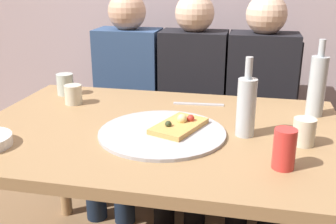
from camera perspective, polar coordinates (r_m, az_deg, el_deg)
name	(u,v)px	position (r m, az deg, el deg)	size (l,w,h in m)	color
dining_table	(158,147)	(1.51, -1.50, -4.99)	(1.36, 0.93, 0.72)	#99754C
pizza_tray	(162,133)	(1.41, -0.85, -3.00)	(0.45, 0.45, 0.01)	#ADADB2
pizza_slice_last	(179,125)	(1.43, 1.64, -1.90)	(0.20, 0.25, 0.05)	tan
wine_bottle	(246,106)	(1.40, 11.18, 0.88)	(0.07, 0.07, 0.28)	#B2BCC1
beer_bottle	(317,85)	(1.67, 20.64, 3.64)	(0.07, 0.07, 0.31)	#B2BCC1
tumbler_near	(73,94)	(1.78, -13.45, 2.46)	(0.08, 0.08, 0.08)	beige
tumbler_far	(65,84)	(1.93, -14.56, 3.88)	(0.08, 0.08, 0.10)	#B7C6BC
wine_glass	(304,132)	(1.39, 18.96, -2.69)	(0.07, 0.07, 0.09)	beige
soda_can	(284,149)	(1.20, 16.37, -5.11)	(0.07, 0.07, 0.12)	red
table_knife	(198,104)	(1.73, 4.40, 1.13)	(0.22, 0.02, 0.01)	#B7B7BC
chair_left	(133,104)	(2.43, -5.04, 1.22)	(0.44, 0.44, 0.90)	black
chair_middle	(194,108)	(2.35, 3.77, 0.62)	(0.44, 0.44, 0.90)	black
chair_right	(258,112)	(2.33, 12.86, -0.01)	(0.44, 0.44, 0.90)	black
guest_in_sweater	(125,90)	(2.25, -6.26, 3.14)	(0.36, 0.56, 1.17)	navy
guest_in_beanie	(190,94)	(2.16, 3.25, 2.57)	(0.36, 0.56, 1.17)	black
guest_by_wall	(260,98)	(2.14, 13.11, 1.90)	(0.36, 0.56, 1.17)	black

